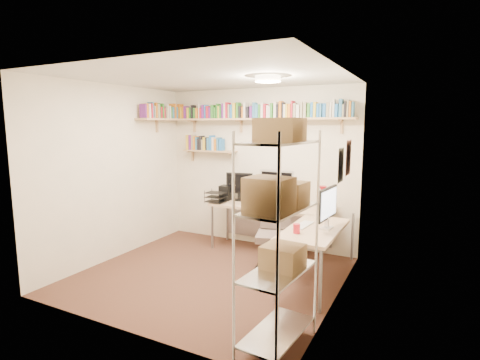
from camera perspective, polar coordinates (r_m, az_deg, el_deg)
name	(u,v)px	position (r m, az deg, el deg)	size (l,w,h in m)	color
ground	(210,275)	(5.03, -4.58, -14.23)	(3.20, 3.20, 0.00)	#41291B
room_shell	(209,156)	(4.65, -4.74, 3.64)	(3.24, 3.04, 2.52)	#EFE2C3
wall_shelves	(230,119)	(5.97, -1.55, 9.28)	(3.12, 1.09, 0.80)	tan
corner_desk	(273,210)	(5.40, 5.04, -4.64)	(2.23, 1.84, 1.26)	#D6B58B
office_chair	(274,240)	(5.03, 5.27, -9.07)	(0.56, 0.57, 1.01)	black
wire_rack	(279,208)	(3.11, 5.92, -4.21)	(0.47, 0.85, 1.99)	silver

